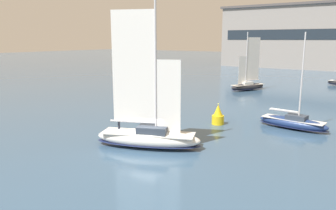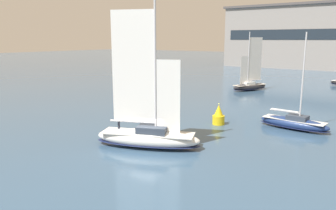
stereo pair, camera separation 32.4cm
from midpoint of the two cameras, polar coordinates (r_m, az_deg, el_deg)
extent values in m
plane|color=#385675|center=(28.27, -3.82, -7.26)|extent=(400.00, 400.00, 0.00)
cube|color=gray|center=(113.32, 20.93, 10.88)|extent=(43.27, 13.80, 18.88)
cube|color=#1E2833|center=(106.59, 20.04, 11.46)|extent=(38.94, 0.10, 3.02)
cube|color=#514C4C|center=(113.78, 21.29, 15.80)|extent=(44.47, 15.00, 0.70)
cylinder|color=brown|center=(118.21, 10.87, 8.60)|extent=(0.58, 0.58, 7.30)
ellipsoid|color=#285B2D|center=(118.09, 10.98, 11.43)|extent=(6.57, 6.57, 8.03)
ellipsoid|color=white|center=(28.03, -3.84, -5.78)|extent=(9.27, 5.76, 1.53)
ellipsoid|color=#19234C|center=(28.16, -3.83, -6.60)|extent=(9.37, 5.81, 0.18)
cube|color=silver|center=(27.90, -3.86, -4.90)|extent=(8.12, 4.97, 0.06)
cube|color=#333D4C|center=(27.69, -2.97, -4.27)|extent=(3.00, 2.59, 0.63)
cylinder|color=silver|center=(26.68, -2.52, 6.73)|extent=(0.18, 0.18, 11.24)
cylinder|color=silver|center=(28.04, -6.44, -2.90)|extent=(3.80, 1.68, 0.15)
cube|color=white|center=(27.22, -6.34, 6.53)|extent=(3.45, 1.45, 9.22)
cube|color=white|center=(26.75, -0.22, 1.29)|extent=(1.84, 0.78, 6.18)
cylinder|color=#232838|center=(28.90, -8.86, -3.50)|extent=(0.26, 0.26, 0.85)
cylinder|color=silver|center=(28.71, -8.90, -2.05)|extent=(0.44, 0.44, 0.65)
sphere|color=tan|center=(28.61, -8.93, -1.19)|extent=(0.24, 0.24, 0.24)
ellipsoid|color=#232328|center=(55.88, -5.50, 2.62)|extent=(5.88, 5.77, 1.09)
ellipsoid|color=#19234C|center=(55.92, -5.49, 2.31)|extent=(5.94, 5.82, 0.13)
cube|color=beige|center=(55.83, -5.51, 2.95)|extent=(5.12, 5.02, 0.06)
cube|color=beige|center=(55.77, -5.84, 3.20)|extent=(2.17, 2.16, 0.45)
cylinder|color=silver|center=(55.35, -6.12, 7.09)|extent=(0.13, 0.13, 8.04)
cylinder|color=silver|center=(55.80, -4.56, 3.66)|extent=(2.16, 2.09, 0.11)
cylinder|color=silver|center=(55.79, -4.56, 3.74)|extent=(2.00, 1.94, 0.18)
ellipsoid|color=navy|center=(35.95, 20.66, -2.92)|extent=(7.15, 2.65, 1.19)
ellipsoid|color=#19234C|center=(36.03, 20.62, -3.43)|extent=(7.22, 2.67, 0.14)
cube|color=silver|center=(35.87, 20.70, -2.37)|extent=(6.28, 2.25, 0.06)
cube|color=#333D4C|center=(35.69, 21.25, -2.02)|extent=(2.08, 1.56, 0.49)
cylinder|color=silver|center=(34.96, 22.06, 4.52)|extent=(0.14, 0.14, 8.73)
cylinder|color=silver|center=(36.05, 19.27, -1.02)|extent=(3.14, 0.43, 0.12)
cylinder|color=white|center=(36.03, 19.28, -0.89)|extent=(2.83, 0.47, 0.19)
ellipsoid|color=#232328|center=(60.65, 13.56, 3.12)|extent=(5.06, 7.55, 1.26)
ellipsoid|color=#19234C|center=(60.69, 13.55, 2.80)|extent=(5.11, 7.63, 0.15)
cube|color=beige|center=(60.59, 13.58, 3.47)|extent=(4.38, 6.61, 0.06)
cube|color=silver|center=(60.31, 13.33, 3.72)|extent=(2.20, 2.49, 0.52)
cylinder|color=silver|center=(59.75, 13.37, 7.85)|extent=(0.15, 0.15, 9.23)
cylinder|color=silver|center=(61.23, 14.35, 4.24)|extent=(1.55, 3.05, 0.13)
cube|color=white|center=(60.81, 14.43, 7.77)|extent=(1.35, 2.77, 7.57)
cube|color=white|center=(59.29, 12.63, 5.85)|extent=(0.73, 1.47, 5.08)
cylinder|color=yellow|center=(35.71, 8.41, -2.57)|extent=(1.30, 1.30, 0.98)
cone|color=yellow|center=(35.46, 8.46, -0.87)|extent=(0.98, 0.98, 1.19)
sphere|color=#F2F266|center=(35.33, 8.50, 0.20)|extent=(0.16, 0.16, 0.16)
camera|label=1|loc=(0.16, -90.31, -0.06)|focal=35.00mm
camera|label=2|loc=(0.16, 89.69, 0.06)|focal=35.00mm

